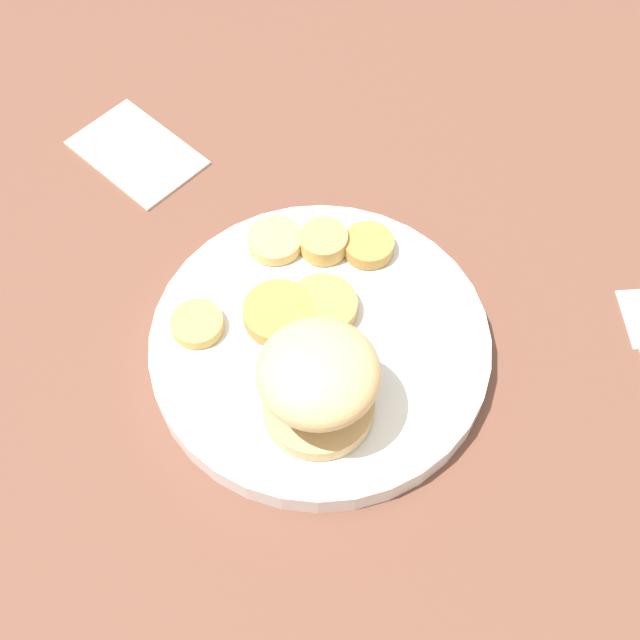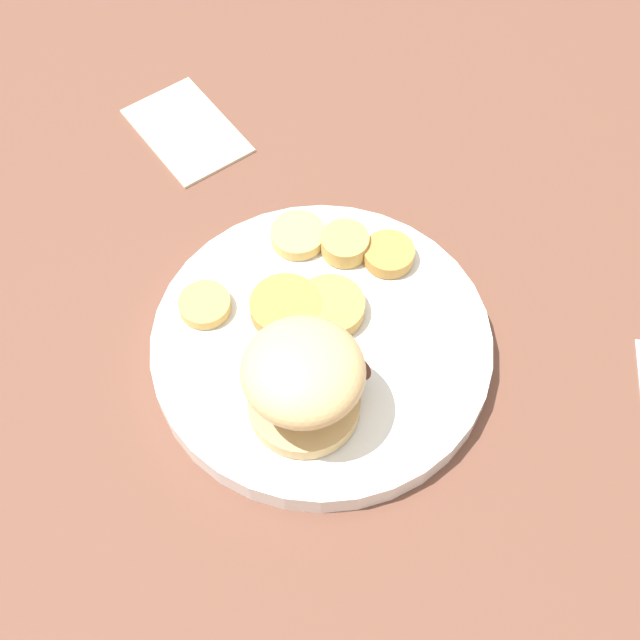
# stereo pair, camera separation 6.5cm
# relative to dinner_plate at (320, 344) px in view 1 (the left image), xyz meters

# --- Properties ---
(ground_plane) EXTENTS (4.00, 4.00, 0.00)m
(ground_plane) POSITION_rel_dinner_plate_xyz_m (0.00, 0.00, -0.01)
(ground_plane) COLOR brown
(dinner_plate) EXTENTS (0.26, 0.26, 0.02)m
(dinner_plate) POSITION_rel_dinner_plate_xyz_m (0.00, 0.00, 0.00)
(dinner_plate) COLOR white
(dinner_plate) RESTS_ON ground_plane
(sandwich) EXTENTS (0.08, 0.09, 0.08)m
(sandwich) POSITION_rel_dinner_plate_xyz_m (-0.06, 0.01, 0.05)
(sandwich) COLOR tan
(sandwich) RESTS_ON dinner_plate
(potato_round_0) EXTENTS (0.04, 0.04, 0.02)m
(potato_round_0) POSITION_rel_dinner_plate_xyz_m (0.08, -0.02, 0.02)
(potato_round_0) COLOR tan
(potato_round_0) RESTS_ON dinner_plate
(potato_round_1) EXTENTS (0.04, 0.04, 0.01)m
(potato_round_1) POSITION_rel_dinner_plate_xyz_m (0.07, -0.05, 0.02)
(potato_round_1) COLOR #BC8942
(potato_round_1) RESTS_ON dinner_plate
(potato_round_2) EXTENTS (0.04, 0.04, 0.01)m
(potato_round_2) POSITION_rel_dinner_plate_xyz_m (0.03, 0.09, 0.01)
(potato_round_2) COLOR tan
(potato_round_2) RESTS_ON dinner_plate
(potato_round_3) EXTENTS (0.04, 0.04, 0.01)m
(potato_round_3) POSITION_rel_dinner_plate_xyz_m (0.09, 0.02, 0.02)
(potato_round_3) COLOR #DBB766
(potato_round_3) RESTS_ON dinner_plate
(potato_round_4) EXTENTS (0.05, 0.05, 0.01)m
(potato_round_4) POSITION_rel_dinner_plate_xyz_m (0.02, -0.01, 0.02)
(potato_round_4) COLOR tan
(potato_round_4) RESTS_ON dinner_plate
(potato_round_5) EXTENTS (0.05, 0.05, 0.01)m
(potato_round_5) POSITION_rel_dinner_plate_xyz_m (0.02, 0.03, 0.02)
(potato_round_5) COLOR #BC8942
(potato_round_5) RESTS_ON dinner_plate
(napkin) EXTENTS (0.14, 0.13, 0.01)m
(napkin) POSITION_rel_dinner_plate_xyz_m (0.23, 0.12, -0.01)
(napkin) COLOR beige
(napkin) RESTS_ON ground_plane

